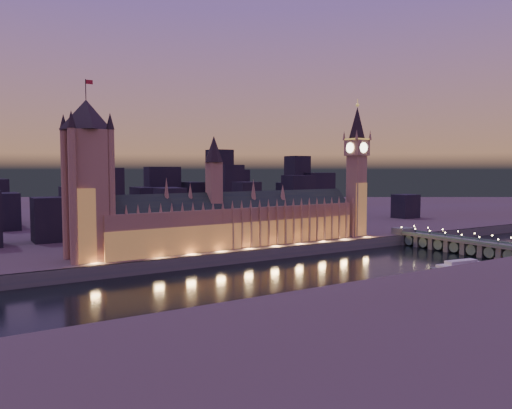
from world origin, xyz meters
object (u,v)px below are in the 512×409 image
westminster_bridge (452,244)px  river_boat (461,265)px  palace_of_westminster (238,221)px  victoria_tower (88,172)px  elizabeth_tower (357,160)px

westminster_bridge → river_boat: westminster_bridge is taller
palace_of_westminster → victoria_tower: size_ratio=1.86×
elizabeth_tower → westminster_bridge: elizabeth_tower is taller
palace_of_westminster → westminster_bridge: (152.22, -65.20, -20.37)m
river_boat → elizabeth_tower: bearing=84.8°
westminster_bridge → river_boat: size_ratio=2.55×
westminster_bridge → elizabeth_tower: bearing=120.4°
palace_of_westminster → river_boat: 151.86m
victoria_tower → elizabeth_tower: size_ratio=0.96×
victoria_tower → river_boat: bearing=-27.4°
elizabeth_tower → victoria_tower: bearing=-180.0°
palace_of_westminster → elizabeth_tower: elizabeth_tower is taller
elizabeth_tower → westminster_bridge: (38.44, -65.39, -65.09)m
elizabeth_tower → river_boat: (-9.87, -108.11, -69.53)m
palace_of_westminster → river_boat: (103.91, -107.93, -24.81)m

